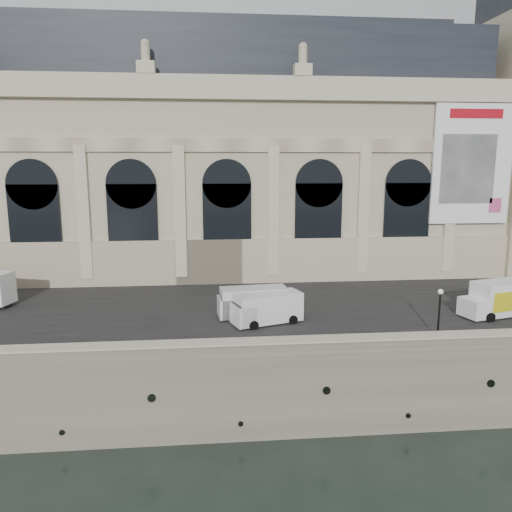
{
  "coord_description": "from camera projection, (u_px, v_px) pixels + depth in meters",
  "views": [
    {
      "loc": [
        -5.93,
        -31.75,
        19.16
      ],
      "look_at": [
        -0.85,
        22.0,
        9.07
      ],
      "focal_mm": 35.0,
      "sensor_mm": 36.0,
      "label": 1
    }
  ],
  "objects": [
    {
      "name": "lamp_right",
      "position": [
        439.0,
        315.0,
        37.4
      ],
      "size": [
        0.4,
        0.4,
        3.94
      ],
      "color": "black",
      "rests_on": "quay"
    },
    {
      "name": "quay",
      "position": [
        253.0,
        282.0,
        68.84
      ],
      "size": [
        160.0,
        70.0,
        6.0
      ],
      "primitive_type": "cube",
      "color": "gray",
      "rests_on": "ground"
    },
    {
      "name": "van_c",
      "position": [
        249.0,
        303.0,
        42.87
      ],
      "size": [
        6.08,
        2.88,
        2.62
      ],
      "color": "silver",
      "rests_on": "quay"
    },
    {
      "name": "ground",
      "position": [
        297.0,
        439.0,
        35.14
      ],
      "size": [
        260.0,
        260.0,
        0.0
      ],
      "primitive_type": "plane",
      "color": "black",
      "rests_on": "ground"
    },
    {
      "name": "parapet",
      "position": [
        297.0,
        347.0,
        34.51
      ],
      "size": [
        160.0,
        1.4,
        1.21
      ],
      "color": "gray",
      "rests_on": "quay"
    },
    {
      "name": "street",
      "position": [
        273.0,
        302.0,
        47.74
      ],
      "size": [
        160.0,
        24.0,
        0.06
      ],
      "primitive_type": "cube",
      "color": "#2D2D2D",
      "rests_on": "quay"
    },
    {
      "name": "museum",
      "position": [
        208.0,
        158.0,
        61.16
      ],
      "size": [
        69.0,
        18.7,
        29.1
      ],
      "color": "#C3B896",
      "rests_on": "quay"
    },
    {
      "name": "van_b",
      "position": [
        264.0,
        309.0,
        41.16
      ],
      "size": [
        6.16,
        3.9,
        2.57
      ],
      "color": "white",
      "rests_on": "quay"
    },
    {
      "name": "box_truck",
      "position": [
        504.0,
        298.0,
        43.47
      ],
      "size": [
        7.96,
        4.24,
        3.07
      ],
      "color": "white",
      "rests_on": "quay"
    }
  ]
}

